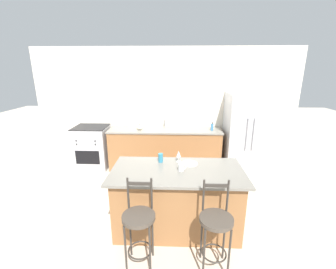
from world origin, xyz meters
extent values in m
plane|color=beige|center=(0.00, 0.00, 0.00)|extent=(18.00, 18.00, 0.00)
cube|color=beige|center=(0.00, 0.68, 1.35)|extent=(6.00, 0.07, 2.70)
cube|color=#936038|center=(0.00, 0.37, 0.45)|extent=(2.48, 0.63, 0.89)
cube|color=gray|center=(0.00, 0.37, 0.91)|extent=(2.52, 0.66, 0.03)
cube|color=black|center=(0.00, 0.37, 0.92)|extent=(0.56, 0.35, 0.01)
cylinder|color=#ADAFB5|center=(0.00, 0.58, 1.04)|extent=(0.02, 0.02, 0.22)
cylinder|color=#ADAFB5|center=(0.00, 0.52, 1.14)|extent=(0.02, 0.12, 0.02)
cube|color=#936038|center=(0.28, -1.69, 0.44)|extent=(1.69, 0.80, 0.87)
cube|color=gray|center=(0.28, -1.69, 0.89)|extent=(1.81, 0.92, 0.03)
cube|color=#ADAFB5|center=(1.73, 0.27, 0.87)|extent=(0.79, 0.78, 1.75)
cylinder|color=#939399|center=(1.67, -0.13, 0.96)|extent=(0.02, 0.02, 0.66)
cylinder|color=#939399|center=(1.80, -0.13, 0.96)|extent=(0.02, 0.02, 0.66)
cube|color=#B7B7BC|center=(-1.68, 0.33, 0.48)|extent=(0.73, 0.66, 0.96)
cube|color=black|center=(-1.68, 0.00, 0.36)|extent=(0.53, 0.01, 0.31)
cube|color=black|center=(-1.68, 0.33, 0.97)|extent=(0.73, 0.66, 0.02)
cylinder|color=black|center=(-1.88, -0.01, 0.75)|extent=(0.03, 0.02, 0.03)
cylinder|color=black|center=(-1.47, -0.01, 0.75)|extent=(0.03, 0.02, 0.03)
cylinder|color=black|center=(-1.88, -0.01, 0.67)|extent=(0.03, 0.02, 0.03)
cylinder|color=black|center=(-1.47, -0.01, 0.67)|extent=(0.03, 0.02, 0.03)
cylinder|color=#332D28|center=(-0.28, -2.51, 0.32)|extent=(0.02, 0.02, 0.63)
cylinder|color=#332D28|center=(-0.01, -2.51, 0.32)|extent=(0.02, 0.02, 0.63)
cylinder|color=#332D28|center=(-0.28, -2.24, 0.32)|extent=(0.02, 0.02, 0.63)
cylinder|color=#332D28|center=(-0.01, -2.24, 0.32)|extent=(0.02, 0.02, 0.63)
torus|color=#332D28|center=(-0.15, -2.37, 0.20)|extent=(0.29, 0.29, 0.02)
cylinder|color=#4C4238|center=(-0.15, -2.37, 0.65)|extent=(0.37, 0.37, 0.04)
cylinder|color=#332D28|center=(-0.28, -2.24, 0.87)|extent=(0.02, 0.02, 0.39)
cylinder|color=#332D28|center=(-0.01, -2.24, 0.87)|extent=(0.02, 0.02, 0.39)
cube|color=#332D28|center=(-0.15, -2.24, 0.99)|extent=(0.27, 0.02, 0.04)
cylinder|color=#332D28|center=(0.57, -2.52, 0.32)|extent=(0.02, 0.02, 0.63)
cylinder|color=#332D28|center=(0.84, -2.52, 0.32)|extent=(0.02, 0.02, 0.63)
cylinder|color=#332D28|center=(0.57, -2.25, 0.32)|extent=(0.02, 0.02, 0.63)
cylinder|color=#332D28|center=(0.84, -2.25, 0.32)|extent=(0.02, 0.02, 0.63)
torus|color=#332D28|center=(0.71, -2.38, 0.20)|extent=(0.29, 0.29, 0.02)
cylinder|color=#4C4238|center=(0.71, -2.38, 0.65)|extent=(0.37, 0.37, 0.04)
cylinder|color=#332D28|center=(0.57, -2.25, 0.87)|extent=(0.02, 0.02, 0.39)
cylinder|color=#332D28|center=(0.84, -2.25, 0.87)|extent=(0.02, 0.02, 0.39)
cube|color=#332D28|center=(0.71, -2.25, 0.99)|extent=(0.27, 0.02, 0.04)
cylinder|color=beige|center=(0.45, -1.48, 0.91)|extent=(0.24, 0.24, 0.01)
torus|color=beige|center=(0.45, -1.48, 0.92)|extent=(0.24, 0.24, 0.01)
cylinder|color=white|center=(0.30, -1.40, 0.91)|extent=(0.06, 0.06, 0.00)
cylinder|color=white|center=(0.30, -1.40, 0.95)|extent=(0.01, 0.01, 0.08)
cone|color=white|center=(0.30, -1.40, 1.03)|extent=(0.07, 0.07, 0.09)
cylinder|color=white|center=(0.33, -1.71, 0.95)|extent=(0.08, 0.08, 0.10)
torus|color=white|center=(0.37, -1.71, 0.96)|extent=(0.06, 0.01, 0.06)
cylinder|color=teal|center=(0.03, -1.42, 0.97)|extent=(0.07, 0.07, 0.13)
ellipsoid|color=beige|center=(-0.55, 0.29, 0.98)|extent=(0.13, 0.13, 0.10)
cylinder|color=brown|center=(-0.55, 0.29, 1.04)|extent=(0.02, 0.02, 0.02)
cylinder|color=teal|center=(1.04, 0.30, 1.00)|extent=(0.06, 0.06, 0.15)
cylinder|color=black|center=(1.04, 0.30, 1.09)|extent=(0.02, 0.02, 0.04)
camera|label=1|loc=(0.26, -4.49, 2.24)|focal=24.00mm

